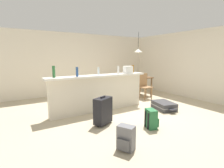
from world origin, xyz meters
The scene contains 18 objects.
ground_plane centered at (0.00, 0.00, -0.03)m, with size 13.00×13.00×0.05m, color #BCAD8E.
wall_back centered at (0.00, 3.05, 1.25)m, with size 6.60×0.10×2.50m, color silver.
wall_right centered at (3.05, 0.30, 1.25)m, with size 0.10×6.00×2.50m, color silver.
partition_half_wall centered at (-0.64, 0.42, 0.50)m, with size 2.80×0.20×0.99m, color silver.
bar_countertop centered at (-0.64, 0.42, 1.02)m, with size 2.96×0.40×0.05m, color white.
bottle_green centered at (-1.86, 0.46, 1.19)m, with size 0.07×0.07×0.29m, color #2D6B38.
bottle_blue centered at (-1.30, 0.35, 1.17)m, with size 0.06×0.06×0.25m, color #284C89.
bottle_clear centered at (-0.62, 0.50, 1.15)m, with size 0.06×0.06×0.21m, color silver.
bottle_white centered at (-0.03, 0.36, 1.16)m, with size 0.07×0.07×0.24m, color silver.
bottle_amber centered at (0.60, 0.48, 1.16)m, with size 0.07×0.07×0.24m, color #9E661E.
grocery_bag centered at (0.35, 0.39, 1.15)m, with size 0.26×0.18×0.22m, color silver.
dining_table centered at (1.56, 1.43, 0.65)m, with size 1.10×0.80×0.74m.
dining_chair_near_partition centered at (1.48, 0.88, 0.52)m, with size 0.42×0.42×0.93m.
pendant_lamp centered at (1.64, 1.47, 1.79)m, with size 0.34×0.34×0.82m.
suitcase_flat_charcoal centered at (1.07, -0.45, 0.11)m, with size 0.64×0.88×0.22m.
backpack_green centered at (-0.21, -1.23, 0.20)m, with size 0.30×0.32×0.42m.
suitcase_upright_black centered at (-1.02, -0.51, 0.33)m, with size 0.50×0.41×0.67m.
backpack_grey centered at (-1.20, -1.66, 0.20)m, with size 0.32×0.33×0.42m.
Camera 1 is at (-2.77, -3.78, 1.56)m, focal length 26.98 mm.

